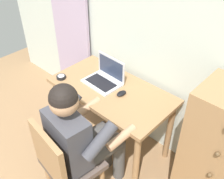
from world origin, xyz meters
name	(u,v)px	position (x,y,z in m)	size (l,w,h in m)	color
wall_back	(168,33)	(0.00, 2.20, 1.25)	(4.80, 0.05, 2.50)	silver
curtain_panel	(69,16)	(-1.20, 2.13, 1.10)	(0.58, 0.03, 2.20)	#B29EBC
desk	(111,98)	(-0.28, 1.82, 0.62)	(1.16, 0.62, 0.74)	#9E754C
dresser	(223,156)	(0.78, 1.93, 0.58)	(0.57, 0.45, 1.15)	#9E754C
chair	(65,163)	(-0.11, 1.10, 0.51)	(0.46, 0.45, 0.90)	brown
person_seated	(82,135)	(-0.09, 1.28, 0.69)	(0.57, 0.61, 1.22)	#4C4C4C
laptop	(105,77)	(-0.41, 1.86, 0.79)	(0.35, 0.27, 0.24)	silver
computer_mouse	(121,93)	(-0.16, 1.82, 0.75)	(0.06, 0.10, 0.03)	black
desk_clock	(61,77)	(-0.76, 1.61, 0.75)	(0.09, 0.09, 0.03)	black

